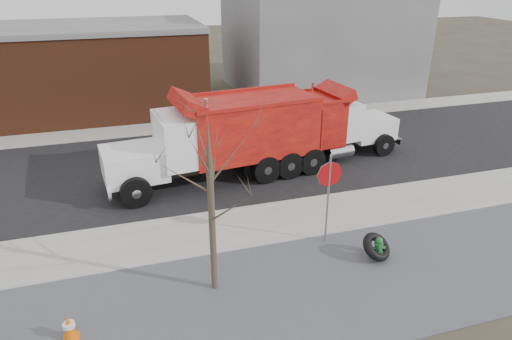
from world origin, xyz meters
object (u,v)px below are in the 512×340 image
object	(u,v)px
dump_truck_red_a	(309,125)
dump_truck_red_b	(224,135)
stop_sign	(329,184)
truck_tire	(376,247)
fire_hydrant	(378,249)

from	to	relation	value
dump_truck_red_a	dump_truck_red_b	bearing A→B (deg)	-175.69
stop_sign	dump_truck_red_a	distance (m)	7.04
truck_tire	stop_sign	xyz separation A→B (m)	(-1.09, 1.36, 1.68)
stop_sign	dump_truck_red_b	bearing A→B (deg)	130.22
dump_truck_red_b	fire_hydrant	bearing A→B (deg)	107.10
truck_tire	stop_sign	bearing A→B (deg)	128.90
fire_hydrant	stop_sign	distance (m)	2.51
truck_tire	dump_truck_red_a	world-z (taller)	dump_truck_red_a
fire_hydrant	dump_truck_red_a	xyz separation A→B (m)	(1.03, 8.09, 1.38)
truck_tire	stop_sign	distance (m)	2.42
stop_sign	dump_truck_red_b	world-z (taller)	dump_truck_red_b
dump_truck_red_b	truck_tire	bearing A→B (deg)	106.96
fire_hydrant	dump_truck_red_a	world-z (taller)	dump_truck_red_a
stop_sign	dump_truck_red_a	bearing A→B (deg)	93.25
stop_sign	truck_tire	bearing A→B (deg)	-29.93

